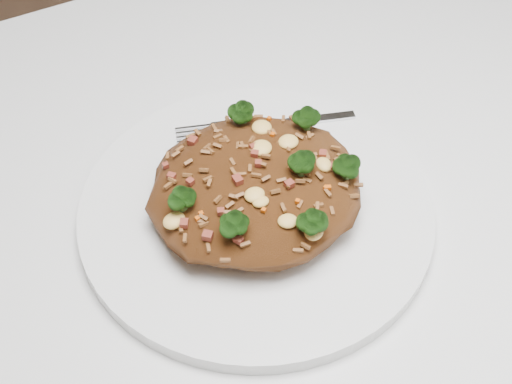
# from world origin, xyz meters

# --- Properties ---
(dining_table) EXTENTS (1.20, 0.80, 0.75)m
(dining_table) POSITION_xyz_m (0.00, 0.00, 0.66)
(dining_table) COLOR white
(dining_table) RESTS_ON ground
(plate) EXTENTS (0.29, 0.29, 0.01)m
(plate) POSITION_xyz_m (0.11, 0.03, 0.76)
(plate) COLOR white
(plate) RESTS_ON dining_table
(fried_rice) EXTENTS (0.17, 0.16, 0.06)m
(fried_rice) POSITION_xyz_m (0.11, 0.03, 0.79)
(fried_rice) COLOR brown
(fried_rice) RESTS_ON plate
(fork) EXTENTS (0.16, 0.07, 0.00)m
(fork) POSITION_xyz_m (0.17, 0.11, 0.77)
(fork) COLOR silver
(fork) RESTS_ON plate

